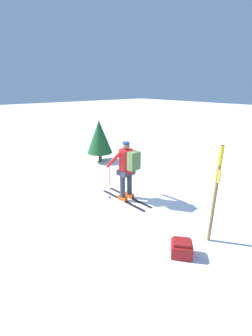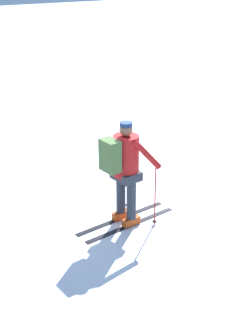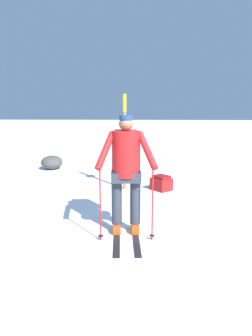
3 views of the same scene
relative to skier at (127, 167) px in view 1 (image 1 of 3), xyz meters
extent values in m
plane|color=white|center=(0.54, 0.75, -1.01)|extent=(80.00, 80.00, 0.00)
cube|color=black|center=(0.03, 0.14, -1.00)|extent=(1.73, 0.20, 0.01)
cube|color=#C64714|center=(0.03, 0.14, -0.94)|extent=(0.31, 0.13, 0.12)
cylinder|color=#2D333D|center=(0.03, 0.14, -0.52)|extent=(0.15, 0.15, 0.71)
cube|color=black|center=(0.04, -0.13, -1.00)|extent=(1.73, 0.20, 0.01)
cube|color=#C64714|center=(0.04, -0.13, -0.94)|extent=(0.31, 0.13, 0.12)
cylinder|color=#2D333D|center=(0.04, -0.13, -0.52)|extent=(0.15, 0.15, 0.71)
cube|color=#2D333D|center=(0.03, 0.00, -0.17)|extent=(0.36, 0.44, 0.14)
cylinder|color=red|center=(0.03, 0.00, 0.15)|extent=(0.40, 0.40, 0.64)
sphere|color=#8C664C|center=(0.03, 0.00, 0.57)|extent=(0.20, 0.20, 0.20)
cylinder|color=navy|center=(0.03, 0.00, 0.66)|extent=(0.19, 0.19, 0.06)
cube|color=#4C6B38|center=(-0.26, -0.02, 0.23)|extent=(0.22, 0.33, 0.49)
cylinder|color=red|center=(0.31, 0.37, -0.47)|extent=(0.02, 0.02, 1.07)
cylinder|color=black|center=(0.31, 0.37, -0.95)|extent=(0.07, 0.07, 0.01)
cylinder|color=red|center=(0.19, 0.30, 0.22)|extent=(0.44, 0.32, 0.50)
cylinder|color=red|center=(0.36, -0.33, -0.47)|extent=(0.02, 0.02, 1.07)
cylinder|color=black|center=(0.36, -0.33, -0.95)|extent=(0.07, 0.07, 0.01)
cylinder|color=red|center=(0.22, -0.27, 0.22)|extent=(0.45, 0.28, 0.50)
cube|color=maroon|center=(-2.43, 0.67, -0.87)|extent=(0.52, 0.51, 0.27)
cube|color=maroon|center=(-2.43, 0.67, -0.71)|extent=(0.43, 0.42, 0.06)
cylinder|color=olive|center=(-2.52, -0.14, 0.03)|extent=(0.07, 0.07, 2.07)
cylinder|color=yellow|center=(-2.52, -0.14, 0.88)|extent=(0.08, 0.08, 0.37)
cube|color=yellow|center=(-2.52, -0.14, 0.49)|extent=(0.18, 0.19, 0.24)
cylinder|color=#4C331E|center=(3.44, -1.39, -0.81)|extent=(0.14, 0.14, 0.39)
cone|color=#194C23|center=(3.44, -1.39, 0.08)|extent=(1.07, 1.07, 1.39)
camera|label=1|loc=(-4.43, 3.75, 2.08)|focal=24.00mm
camera|label=2|loc=(-3.70, -5.43, 2.86)|focal=50.00mm
camera|label=3|loc=(4.59, 0.20, 0.82)|focal=35.00mm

